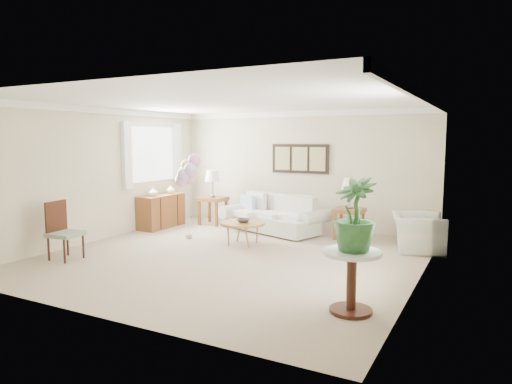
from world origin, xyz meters
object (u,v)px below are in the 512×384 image
at_px(coffee_table, 243,224).
at_px(accent_chair, 62,229).
at_px(armchair, 418,232).
at_px(sofa, 275,218).
at_px(balloon_cluster, 188,172).

height_order(coffee_table, accent_chair, accent_chair).
distance_m(coffee_table, armchair, 3.18).
bearing_deg(coffee_table, accent_chair, -132.76).
bearing_deg(coffee_table, sofa, 88.08).
distance_m(coffee_table, accent_chair, 3.14).
xyz_separation_m(sofa, coffee_table, (-0.04, -1.34, 0.08)).
relative_size(sofa, accent_chair, 2.48).
xyz_separation_m(accent_chair, balloon_cluster, (0.93, 2.24, 0.84)).
height_order(accent_chair, balloon_cluster, balloon_cluster).
height_order(sofa, armchair, sofa).
xyz_separation_m(sofa, balloon_cluster, (-1.25, -1.40, 1.03)).
relative_size(sofa, coffee_table, 2.82).
distance_m(accent_chair, balloon_cluster, 2.57).
distance_m(sofa, armchair, 2.96).
bearing_deg(accent_chair, armchair, 33.30).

